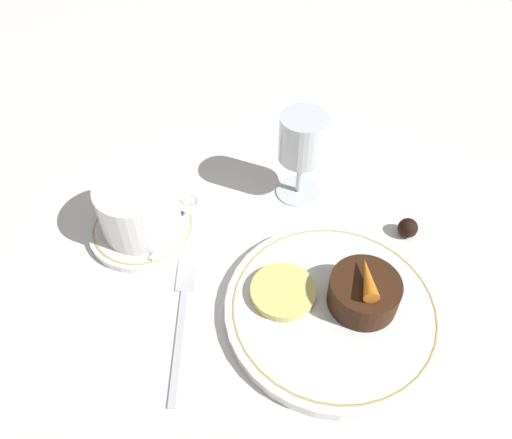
# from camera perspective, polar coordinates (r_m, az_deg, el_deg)

# --- Properties ---
(ground_plane) EXTENTS (3.00, 3.00, 0.00)m
(ground_plane) POSITION_cam_1_polar(r_m,az_deg,el_deg) (0.57, 5.09, -10.13)
(ground_plane) COLOR white
(dinner_plate) EXTENTS (0.24, 0.24, 0.01)m
(dinner_plate) POSITION_cam_1_polar(r_m,az_deg,el_deg) (0.56, 8.80, -10.09)
(dinner_plate) COLOR white
(dinner_plate) RESTS_ON ground_plane
(saucer) EXTENTS (0.14, 0.14, 0.01)m
(saucer) POSITION_cam_1_polar(r_m,az_deg,el_deg) (0.65, -12.74, -0.94)
(saucer) COLOR white
(saucer) RESTS_ON ground_plane
(coffee_cup) EXTENTS (0.12, 0.10, 0.07)m
(coffee_cup) POSITION_cam_1_polar(r_m,az_deg,el_deg) (0.62, -13.25, 1.49)
(coffee_cup) COLOR white
(coffee_cup) RESTS_ON saucer
(spoon) EXTENTS (0.06, 0.09, 0.00)m
(spoon) POSITION_cam_1_polar(r_m,az_deg,el_deg) (0.64, -8.91, -0.47)
(spoon) COLOR silver
(spoon) RESTS_ON saucer
(wine_glass) EXTENTS (0.06, 0.06, 0.12)m
(wine_glass) POSITION_cam_1_polar(r_m,az_deg,el_deg) (0.63, 5.32, 8.64)
(wine_glass) COLOR silver
(wine_glass) RESTS_ON ground_plane
(fork) EXTENTS (0.04, 0.19, 0.01)m
(fork) POSITION_cam_1_polar(r_m,az_deg,el_deg) (0.57, -8.37, -9.81)
(fork) COLOR silver
(fork) RESTS_ON ground_plane
(dessert_cake) EXTENTS (0.08, 0.08, 0.04)m
(dessert_cake) POSITION_cam_1_polar(r_m,az_deg,el_deg) (0.55, 12.22, -8.16)
(dessert_cake) COLOR #381E0F
(dessert_cake) RESTS_ON dinner_plate
(carrot_garnish) EXTENTS (0.02, 0.05, 0.02)m
(carrot_garnish) POSITION_cam_1_polar(r_m,az_deg,el_deg) (0.53, 12.68, -6.54)
(carrot_garnish) COLOR orange
(carrot_garnish) RESTS_ON dessert_cake
(pineapple_slice) EXTENTS (0.07, 0.07, 0.01)m
(pineapple_slice) POSITION_cam_1_polar(r_m,az_deg,el_deg) (0.56, 3.13, -8.22)
(pineapple_slice) COLOR #EFE075
(pineapple_slice) RESTS_ON dinner_plate
(chocolate_truffle) EXTENTS (0.02, 0.02, 0.02)m
(chocolate_truffle) POSITION_cam_1_polar(r_m,az_deg,el_deg) (0.65, 16.96, -0.92)
(chocolate_truffle) COLOR black
(chocolate_truffle) RESTS_ON ground_plane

